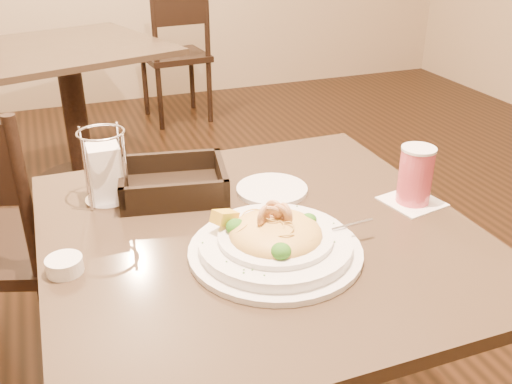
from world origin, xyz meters
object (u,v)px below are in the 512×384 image
object	(u,v)px
drink_glass	(415,176)
bread_basket	(174,185)
side_plate	(272,189)
main_table	(259,319)
pasta_bowl	(275,241)
dining_chair_far	(177,51)
napkin_caddy	(106,171)
background_table	(72,92)
butter_ramekin	(64,265)

from	to	relation	value
drink_glass	bread_basket	xyz separation A→B (m)	(-0.51, 0.24, -0.04)
drink_glass	side_plate	distance (m)	0.34
main_table	pasta_bowl	xyz separation A→B (m)	(-0.01, -0.10, 0.27)
dining_chair_far	side_plate	xyz separation A→B (m)	(-0.40, -2.72, 0.27)
dining_chair_far	napkin_caddy	size ratio (longest dim) A/B	5.36
pasta_bowl	bread_basket	bearing A→B (deg)	110.48
background_table	side_plate	distance (m)	1.93
drink_glass	butter_ramekin	xyz separation A→B (m)	(-0.78, -0.01, -0.05)
main_table	butter_ramekin	size ratio (longest dim) A/B	13.01
main_table	dining_chair_far	bearing A→B (deg)	80.22
bread_basket	side_plate	distance (m)	0.24
dining_chair_far	pasta_bowl	distance (m)	3.03
pasta_bowl	butter_ramekin	bearing A→B (deg)	168.27
background_table	side_plate	bearing A→B (deg)	-79.42
dining_chair_far	bread_basket	distance (m)	2.73
bread_basket	main_table	bearing A→B (deg)	-60.67
main_table	napkin_caddy	bearing A→B (deg)	138.10
main_table	background_table	bearing A→B (deg)	97.21
background_table	drink_glass	size ratio (longest dim) A/B	7.91
bread_basket	napkin_caddy	xyz separation A→B (m)	(-0.15, 0.02, 0.05)
drink_glass	bread_basket	distance (m)	0.57
drink_glass	butter_ramekin	bearing A→B (deg)	-179.21
napkin_caddy	side_plate	bearing A→B (deg)	-14.14
drink_glass	napkin_caddy	bearing A→B (deg)	158.38
drink_glass	napkin_caddy	distance (m)	0.71
dining_chair_far	pasta_bowl	xyz separation A→B (m)	(-0.50, -2.98, 0.29)
pasta_bowl	napkin_caddy	size ratio (longest dim) A/B	2.21
drink_glass	butter_ramekin	size ratio (longest dim) A/B	2.06
pasta_bowl	napkin_caddy	world-z (taller)	napkin_caddy
drink_glass	main_table	bearing A→B (deg)	178.67
main_table	napkin_caddy	xyz separation A→B (m)	(-0.28, 0.25, 0.32)
main_table	drink_glass	world-z (taller)	drink_glass
dining_chair_far	bread_basket	xyz separation A→B (m)	(-0.63, -2.64, 0.29)
dining_chair_far	butter_ramekin	bearing A→B (deg)	67.78
background_table	dining_chair_far	xyz separation A→B (m)	(0.75, 0.83, -0.02)
drink_glass	napkin_caddy	world-z (taller)	napkin_caddy
pasta_bowl	drink_glass	xyz separation A→B (m)	(0.38, 0.09, 0.04)
butter_ramekin	napkin_caddy	bearing A→B (deg)	66.63
side_plate	pasta_bowl	bearing A→B (deg)	-110.92
background_table	drink_glass	bearing A→B (deg)	-72.75
main_table	drink_glass	bearing A→B (deg)	-1.33
bread_basket	side_plate	xyz separation A→B (m)	(0.22, -0.07, -0.02)
main_table	side_plate	bearing A→B (deg)	59.47
napkin_caddy	main_table	bearing A→B (deg)	-41.90
background_table	napkin_caddy	size ratio (longest dim) A/B	6.48
pasta_bowl	dining_chair_far	bearing A→B (deg)	80.44
side_plate	drink_glass	bearing A→B (deg)	-30.39
bread_basket	butter_ramekin	size ratio (longest dim) A/B	4.04
drink_glass	side_plate	world-z (taller)	drink_glass
dining_chair_far	drink_glass	distance (m)	2.91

